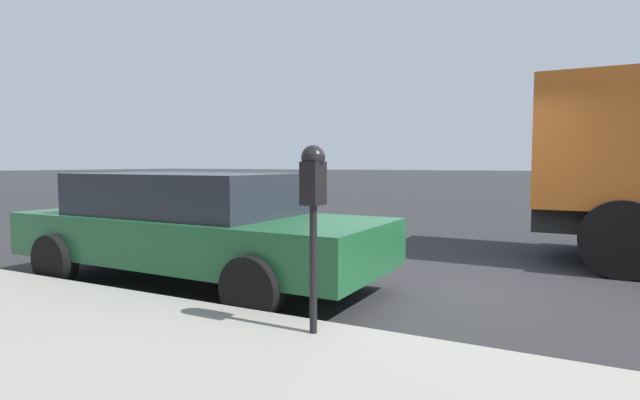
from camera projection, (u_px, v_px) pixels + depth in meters
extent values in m
plane|color=#2B2B2D|center=(450.00, 290.00, 5.98)|extent=(220.00, 220.00, 0.00)
cylinder|color=black|center=(313.00, 269.00, 3.95)|extent=(0.06, 0.06, 1.03)
cube|color=black|center=(313.00, 183.00, 3.90)|extent=(0.20, 0.14, 0.34)
sphere|color=black|center=(313.00, 157.00, 3.88)|extent=(0.19, 0.19, 0.19)
cube|color=gold|center=(319.00, 188.00, 4.00)|extent=(0.01, 0.11, 0.12)
cube|color=black|center=(319.00, 173.00, 3.99)|extent=(0.01, 0.10, 0.08)
cube|color=#1E5B33|center=(197.00, 237.00, 6.25)|extent=(1.92, 4.87, 0.55)
cube|color=#232833|center=(185.00, 194.00, 6.30)|extent=(1.65, 2.74, 0.52)
cylinder|color=black|center=(336.00, 257.00, 6.36)|extent=(0.23, 0.64, 0.64)
cylinder|color=black|center=(252.00, 288.00, 4.76)|extent=(0.23, 0.64, 0.64)
cylinder|color=black|center=(164.00, 240.00, 7.77)|extent=(0.23, 0.64, 0.64)
cylinder|color=black|center=(55.00, 260.00, 6.18)|extent=(0.23, 0.64, 0.64)
cube|color=#C66623|center=(620.00, 143.00, 7.57)|extent=(2.61, 2.28, 1.91)
cylinder|color=black|center=(621.00, 239.00, 6.54)|extent=(0.32, 1.04, 1.04)
cylinder|color=black|center=(612.00, 220.00, 8.80)|extent=(0.32, 1.04, 1.04)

